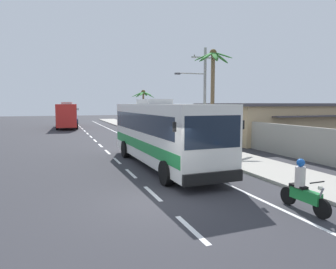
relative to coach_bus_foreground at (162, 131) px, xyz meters
name	(u,v)px	position (x,y,z in m)	size (l,w,h in m)	color
ground_plane	(161,201)	(-2.06, -5.72, -1.89)	(160.00, 160.00, 0.00)	#303035
sidewalk_kerb	(204,149)	(4.74, 4.28, -1.82)	(3.20, 90.00, 0.14)	#A8A399
lane_markings	(125,144)	(-0.07, 9.24, -1.89)	(3.50, 71.83, 0.01)	white
boundary_wall	(221,130)	(8.54, 8.28, -0.88)	(0.24, 60.00, 2.03)	#9E998E
coach_bus_foreground	(162,131)	(0.00, 0.00, 0.00)	(3.15, 11.08, 3.64)	silver
coach_bus_far_lane	(68,114)	(-3.78, 29.16, -0.03)	(3.46, 10.97, 3.59)	red
motorcycle_beside_bus	(303,190)	(1.85, -8.17, -1.23)	(0.56, 1.96, 1.64)	black
motorcycle_trailing	(148,136)	(1.92, 9.09, -1.23)	(0.56, 1.96, 1.64)	black
pedestrian_near_kerb	(180,130)	(5.24, 9.95, -0.87)	(0.36, 0.36, 1.68)	black
pedestrian_midwalk	(171,129)	(5.06, 11.74, -0.94)	(0.36, 0.36, 1.57)	#75388E
utility_pole_mid	(204,91)	(6.71, 8.24, 2.53)	(4.08, 0.24, 8.14)	#9E9E99
palm_nearest	(213,79)	(6.54, 6.32, 3.48)	(3.02, 3.03, 7.69)	brown
palm_second	(143,99)	(5.59, 23.38, 2.10)	(3.01, 2.93, 5.18)	brown
roadside_building	(287,121)	(15.46, 7.73, -0.17)	(15.78, 9.21, 3.41)	tan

